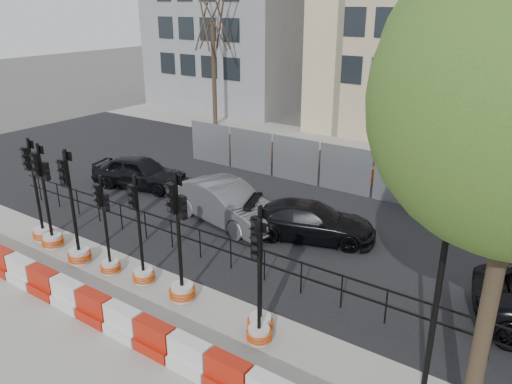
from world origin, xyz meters
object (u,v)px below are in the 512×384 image
Objects in this scene: traffic_signal_d at (108,251)px; car_c at (311,221)px; traffic_signal_a at (41,220)px; car_a at (139,172)px; traffic_signal_h at (259,318)px; lamp_post_near at (444,252)px.

traffic_signal_d reaches higher than car_c.
traffic_signal_a is 5.51m from car_a.
traffic_signal_h is 0.67× the size of car_c.
traffic_signal_h reaches higher than car_a.
lamp_post_near is at bearing 2.33° from traffic_signal_a.
traffic_signal_h is at bearing -1.06° from traffic_signal_a.
car_a is (-10.10, 5.71, 0.05)m from traffic_signal_h.
traffic_signal_d is 7.28m from car_a.
traffic_signal_a reaches higher than traffic_signal_h.
car_a is at bearing 142.83° from traffic_signal_d.
traffic_signal_a is (-12.68, -0.31, -2.49)m from lamp_post_near.
car_a is 8.42m from car_c.
traffic_signal_h is at bearing -170.41° from lamp_post_near.
traffic_signal_d is at bearing -176.98° from lamp_post_near.
lamp_post_near is 1.37× the size of car_a.
lamp_post_near reaches higher than traffic_signal_h.
traffic_signal_a reaches higher than car_a.
traffic_signal_a reaches higher than car_c.
traffic_signal_a is 0.80× the size of car_a.
traffic_signal_a is at bearing 172.07° from traffic_signal_h.
traffic_signal_d is at bearing -153.94° from car_a.
traffic_signal_a is 9.00m from car_c.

